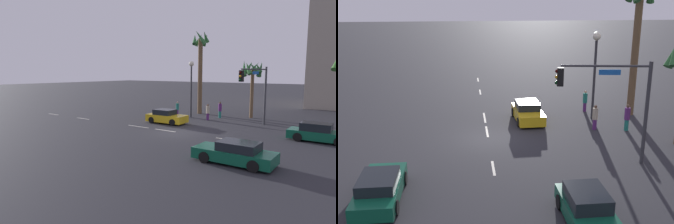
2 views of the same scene
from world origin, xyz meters
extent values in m
plane|color=#28282D|center=(0.00, 0.00, 0.00)|extent=(220.00, 220.00, 0.00)
cube|color=silver|center=(-18.00, 0.00, 0.01)|extent=(1.88, 0.14, 0.01)
cube|color=silver|center=(-12.46, 0.00, 0.01)|extent=(1.96, 0.14, 0.01)
cube|color=silver|center=(-4.43, 0.00, 0.01)|extent=(2.47, 0.14, 0.01)
cube|color=silver|center=(-1.30, 0.00, 0.01)|extent=(2.21, 0.14, 0.01)
cube|color=silver|center=(4.54, 0.00, 0.01)|extent=(1.84, 0.14, 0.01)
cube|color=#0F5138|center=(10.28, 3.34, 0.48)|extent=(4.30, 1.76, 0.63)
cube|color=black|center=(10.03, 3.33, 1.08)|extent=(2.07, 1.53, 0.58)
cylinder|color=black|center=(8.95, 4.14, 0.32)|extent=(0.64, 0.22, 0.64)
cylinder|color=black|center=(8.96, 2.51, 0.32)|extent=(0.64, 0.22, 0.64)
cube|color=gold|center=(-3.36, 3.05, 0.51)|extent=(4.05, 1.92, 0.70)
cube|color=black|center=(-3.60, 3.04, 1.11)|extent=(1.97, 1.64, 0.51)
cylinder|color=black|center=(-2.15, 3.94, 0.32)|extent=(0.65, 0.24, 0.64)
cylinder|color=black|center=(-2.10, 2.24, 0.32)|extent=(0.65, 0.24, 0.64)
cylinder|color=black|center=(-4.63, 3.86, 0.32)|extent=(0.65, 0.24, 0.64)
cylinder|color=black|center=(-4.58, 2.16, 0.32)|extent=(0.65, 0.24, 0.64)
cube|color=#0F5138|center=(7.35, -5.21, 0.47)|extent=(4.53, 1.83, 0.62)
cube|color=black|center=(7.62, -5.20, 1.03)|extent=(2.18, 1.59, 0.49)
cylinder|color=black|center=(5.95, -6.06, 0.32)|extent=(0.64, 0.23, 0.64)
cylinder|color=black|center=(5.94, -4.38, 0.32)|extent=(0.64, 0.23, 0.64)
cylinder|color=black|center=(8.75, -6.04, 0.32)|extent=(0.64, 0.23, 0.64)
cylinder|color=black|center=(8.74, -4.35, 0.32)|extent=(0.64, 0.23, 0.64)
cylinder|color=#38383D|center=(4.69, 8.01, 2.77)|extent=(0.20, 0.20, 5.54)
cylinder|color=#38383D|center=(4.38, 5.76, 5.29)|extent=(0.74, 4.51, 0.12)
cube|color=black|center=(4.07, 3.51, 4.72)|extent=(0.36, 0.36, 0.95)
sphere|color=#360503|center=(4.05, 3.34, 5.01)|extent=(0.20, 0.20, 0.20)
sphere|color=orange|center=(4.05, 3.34, 4.71)|extent=(0.20, 0.20, 0.20)
sphere|color=black|center=(4.05, 3.34, 4.41)|extent=(0.20, 0.20, 0.20)
cube|color=#1959B2|center=(4.41, 5.98, 4.97)|extent=(0.19, 1.10, 0.28)
cylinder|color=#2D2D33|center=(-3.50, 7.82, 2.83)|extent=(0.18, 0.18, 5.66)
sphere|color=#F2EACC|center=(-3.50, 7.82, 5.94)|extent=(0.56, 0.56, 0.56)
cylinder|color=#59266B|center=(-1.04, 7.23, 0.36)|extent=(0.37, 0.37, 0.71)
cylinder|color=#B2A58C|center=(-1.04, 7.23, 1.10)|extent=(0.49, 0.49, 0.77)
sphere|color=brown|center=(-1.04, 7.23, 1.59)|extent=(0.21, 0.21, 0.21)
cylinder|color=#59266B|center=(-5.33, 7.81, 0.34)|extent=(0.36, 0.36, 0.69)
cylinder|color=#1E7266|center=(-5.33, 7.81, 1.06)|extent=(0.48, 0.48, 0.75)
sphere|color=tan|center=(-5.33, 7.81, 1.54)|extent=(0.20, 0.20, 0.20)
cylinder|color=#1E7266|center=(-0.64, 9.28, 0.37)|extent=(0.35, 0.35, 0.75)
cylinder|color=#59266B|center=(-0.64, 9.28, 1.16)|extent=(0.46, 0.46, 0.82)
sphere|color=brown|center=(-0.64, 9.28, 1.68)|extent=(0.22, 0.22, 0.22)
cylinder|color=brown|center=(-4.20, 10.98, 4.45)|extent=(0.53, 0.53, 8.91)
cone|color=#2D6633|center=(-3.52, 10.95, 9.12)|extent=(0.62, 1.21, 1.45)
cone|color=#2D6633|center=(-3.94, 11.65, 8.85)|extent=(1.27, 0.94, 1.52)
cone|color=#2D6633|center=(-4.75, 11.48, 8.87)|extent=(1.25, 1.30, 1.57)
cone|color=#2D6633|center=(-4.81, 10.65, 8.90)|extent=(1.09, 1.35, 1.47)
cone|color=#2D6633|center=(-3.77, 10.19, 9.01)|extent=(1.60, 1.21, 1.80)
cylinder|color=brown|center=(2.15, 11.35, 2.65)|extent=(0.37, 0.37, 5.30)
cone|color=#2D6633|center=(2.75, 11.36, 5.46)|extent=(0.58, 1.29, 1.21)
cone|color=#2D6633|center=(2.79, 11.92, 5.35)|extent=(1.26, 1.32, 1.78)
cone|color=#2D6633|center=(1.90, 12.15, 5.45)|extent=(1.64, 0.99, 1.62)
cone|color=#2D6633|center=(1.56, 11.75, 5.57)|extent=(1.17, 1.35, 1.49)
cone|color=#2D6633|center=(1.32, 10.96, 5.45)|extent=(1.08, 1.46, 1.87)
cone|color=#2D6633|center=(1.88, 10.71, 5.43)|extent=(1.23, 0.94, 1.49)
cone|color=#2D6633|center=(2.50, 10.84, 5.48)|extent=(1.37, 1.18, 1.27)
cone|color=#38702D|center=(10.16, 10.56, 5.89)|extent=(0.78, 1.50, 1.60)
camera|label=1|loc=(13.77, -20.25, 5.07)|focal=31.59mm
camera|label=2|loc=(23.97, -1.33, 8.85)|focal=43.18mm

